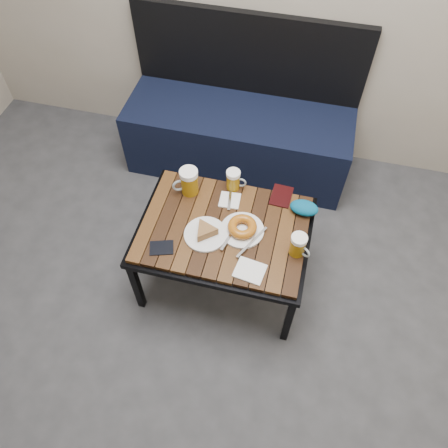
% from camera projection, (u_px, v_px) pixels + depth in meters
% --- Properties ---
extents(ground, '(4.00, 4.00, 0.00)m').
position_uv_depth(ground, '(182.00, 437.00, 2.00)').
color(ground, '#2D2D30').
rests_on(ground, ground).
extents(room_shell, '(4.00, 4.00, 4.00)m').
position_uv_depth(room_shell, '(189.00, 1.00, 0.87)').
color(room_shell, gray).
rests_on(room_shell, ground).
extents(bench, '(1.40, 0.50, 0.95)m').
position_uv_depth(bench, '(239.00, 132.00, 2.80)').
color(bench, black).
rests_on(bench, ground).
extents(cafe_table, '(0.84, 0.62, 0.47)m').
position_uv_depth(cafe_table, '(224.00, 233.00, 2.15)').
color(cafe_table, black).
rests_on(cafe_table, ground).
extents(beer_mug_left, '(0.14, 0.12, 0.15)m').
position_uv_depth(beer_mug_left, '(189.00, 182.00, 2.19)').
color(beer_mug_left, '#92670B').
rests_on(beer_mug_left, cafe_table).
extents(beer_mug_centre, '(0.11, 0.07, 0.12)m').
position_uv_depth(beer_mug_centre, '(234.00, 180.00, 2.22)').
color(beer_mug_centre, '#92670B').
rests_on(beer_mug_centre, cafe_table).
extents(beer_mug_right, '(0.11, 0.10, 0.12)m').
position_uv_depth(beer_mug_right, '(298.00, 245.00, 1.98)').
color(beer_mug_right, '#92670B').
rests_on(beer_mug_right, cafe_table).
extents(plate_pie, '(0.21, 0.21, 0.06)m').
position_uv_depth(plate_pie, '(205.00, 232.00, 2.07)').
color(plate_pie, white).
rests_on(plate_pie, cafe_table).
extents(plate_bagel, '(0.22, 0.27, 0.06)m').
position_uv_depth(plate_bagel, '(242.00, 228.00, 2.08)').
color(plate_bagel, white).
rests_on(plate_bagel, cafe_table).
extents(napkin_left, '(0.11, 0.14, 0.01)m').
position_uv_depth(napkin_left, '(230.00, 200.00, 2.21)').
color(napkin_left, white).
rests_on(napkin_left, cafe_table).
extents(napkin_right, '(0.15, 0.13, 0.01)m').
position_uv_depth(napkin_right, '(250.00, 271.00, 1.97)').
color(napkin_right, white).
rests_on(napkin_right, cafe_table).
extents(passport_navy, '(0.13, 0.11, 0.01)m').
position_uv_depth(passport_navy, '(162.00, 248.00, 2.04)').
color(passport_navy, black).
rests_on(passport_navy, cafe_table).
extents(passport_burgundy, '(0.11, 0.15, 0.01)m').
position_uv_depth(passport_burgundy, '(281.00, 196.00, 2.23)').
color(passport_burgundy, black).
rests_on(passport_burgundy, cafe_table).
extents(knit_pouch, '(0.15, 0.10, 0.06)m').
position_uv_depth(knit_pouch, '(304.00, 208.00, 2.15)').
color(knit_pouch, navy).
rests_on(knit_pouch, cafe_table).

